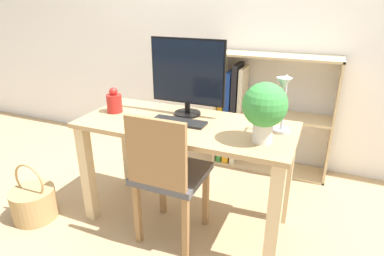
{
  "coord_description": "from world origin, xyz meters",
  "views": [
    {
      "loc": [
        0.76,
        -1.7,
        1.44
      ],
      "look_at": [
        0.0,
        0.1,
        0.65
      ],
      "focal_mm": 30.0,
      "sensor_mm": 36.0,
      "label": 1
    }
  ],
  "objects_px": {
    "bookshelf": "(250,114)",
    "basket": "(34,202)",
    "vase": "(114,102)",
    "chair": "(167,173)",
    "desk_lamp": "(283,100)",
    "potted_plant": "(265,107)",
    "monitor": "(187,74)",
    "keyboard": "(179,122)"
  },
  "relations": [
    {
      "from": "monitor",
      "to": "desk_lamp",
      "type": "distance_m",
      "value": 0.63
    },
    {
      "from": "monitor",
      "to": "basket",
      "type": "distance_m",
      "value": 1.39
    },
    {
      "from": "desk_lamp",
      "to": "potted_plant",
      "type": "relative_size",
      "value": 1.04
    },
    {
      "from": "keyboard",
      "to": "chair",
      "type": "relative_size",
      "value": 0.4
    },
    {
      "from": "keyboard",
      "to": "monitor",
      "type": "bearing_deg",
      "value": 94.69
    },
    {
      "from": "potted_plant",
      "to": "bookshelf",
      "type": "height_order",
      "value": "potted_plant"
    },
    {
      "from": "desk_lamp",
      "to": "chair",
      "type": "relative_size",
      "value": 0.39
    },
    {
      "from": "monitor",
      "to": "chair",
      "type": "height_order",
      "value": "monitor"
    },
    {
      "from": "desk_lamp",
      "to": "basket",
      "type": "distance_m",
      "value": 1.8
    },
    {
      "from": "basket",
      "to": "potted_plant",
      "type": "bearing_deg",
      "value": 11.57
    },
    {
      "from": "chair",
      "to": "basket",
      "type": "height_order",
      "value": "chair"
    },
    {
      "from": "desk_lamp",
      "to": "chair",
      "type": "xyz_separation_m",
      "value": [
        -0.59,
        -0.25,
        -0.45
      ]
    },
    {
      "from": "vase",
      "to": "bookshelf",
      "type": "height_order",
      "value": "bookshelf"
    },
    {
      "from": "monitor",
      "to": "keyboard",
      "type": "xyz_separation_m",
      "value": [
        0.01,
        -0.17,
        -0.26
      ]
    },
    {
      "from": "bookshelf",
      "to": "basket",
      "type": "xyz_separation_m",
      "value": [
        -1.18,
        -1.37,
        -0.37
      ]
    },
    {
      "from": "vase",
      "to": "bookshelf",
      "type": "bearing_deg",
      "value": 53.38
    },
    {
      "from": "monitor",
      "to": "desk_lamp",
      "type": "relative_size",
      "value": 1.47
    },
    {
      "from": "vase",
      "to": "chair",
      "type": "relative_size",
      "value": 0.2
    },
    {
      "from": "monitor",
      "to": "bookshelf",
      "type": "xyz_separation_m",
      "value": [
        0.24,
        0.82,
        -0.5
      ]
    },
    {
      "from": "chair",
      "to": "bookshelf",
      "type": "distance_m",
      "value": 1.22
    },
    {
      "from": "keyboard",
      "to": "chair",
      "type": "distance_m",
      "value": 0.33
    },
    {
      "from": "monitor",
      "to": "chair",
      "type": "relative_size",
      "value": 0.58
    },
    {
      "from": "vase",
      "to": "desk_lamp",
      "type": "height_order",
      "value": "desk_lamp"
    },
    {
      "from": "keyboard",
      "to": "chair",
      "type": "xyz_separation_m",
      "value": [
        0.02,
        -0.21,
        -0.25
      ]
    },
    {
      "from": "keyboard",
      "to": "basket",
      "type": "height_order",
      "value": "keyboard"
    },
    {
      "from": "keyboard",
      "to": "vase",
      "type": "bearing_deg",
      "value": 177.53
    },
    {
      "from": "potted_plant",
      "to": "chair",
      "type": "bearing_deg",
      "value": -165.82
    },
    {
      "from": "chair",
      "to": "bookshelf",
      "type": "xyz_separation_m",
      "value": [
        0.21,
        1.2,
        0.01
      ]
    },
    {
      "from": "chair",
      "to": "basket",
      "type": "distance_m",
      "value": 1.05
    },
    {
      "from": "keyboard",
      "to": "desk_lamp",
      "type": "xyz_separation_m",
      "value": [
        0.61,
        0.04,
        0.2
      ]
    },
    {
      "from": "desk_lamp",
      "to": "bookshelf",
      "type": "distance_m",
      "value": 1.11
    },
    {
      "from": "desk_lamp",
      "to": "chair",
      "type": "bearing_deg",
      "value": -156.81
    },
    {
      "from": "bookshelf",
      "to": "potted_plant",
      "type": "bearing_deg",
      "value": -74.29
    },
    {
      "from": "potted_plant",
      "to": "chair",
      "type": "distance_m",
      "value": 0.69
    },
    {
      "from": "vase",
      "to": "basket",
      "type": "xyz_separation_m",
      "value": [
        -0.46,
        -0.4,
        -0.67
      ]
    },
    {
      "from": "potted_plant",
      "to": "basket",
      "type": "xyz_separation_m",
      "value": [
        -1.48,
        -0.3,
        -0.8
      ]
    },
    {
      "from": "chair",
      "to": "vase",
      "type": "bearing_deg",
      "value": 155.29
    },
    {
      "from": "desk_lamp",
      "to": "potted_plant",
      "type": "height_order",
      "value": "desk_lamp"
    },
    {
      "from": "potted_plant",
      "to": "basket",
      "type": "distance_m",
      "value": 1.71
    },
    {
      "from": "keyboard",
      "to": "desk_lamp",
      "type": "bearing_deg",
      "value": 4.18
    },
    {
      "from": "vase",
      "to": "bookshelf",
      "type": "distance_m",
      "value": 1.24
    },
    {
      "from": "vase",
      "to": "potted_plant",
      "type": "distance_m",
      "value": 1.03
    }
  ]
}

